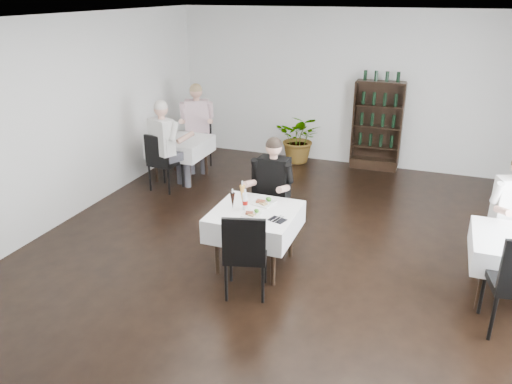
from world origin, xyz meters
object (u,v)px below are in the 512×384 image
potted_tree (300,138)px  main_table (255,221)px  wine_shelf (377,127)px  diner_main (271,184)px

potted_tree → main_table: bearing=-81.9°
wine_shelf → diner_main: (-0.92, -3.64, 0.03)m
main_table → potted_tree: bearing=98.1°
main_table → potted_tree: size_ratio=1.02×
wine_shelf → main_table: wine_shelf is taller
wine_shelf → diner_main: size_ratio=1.16×
main_table → potted_tree: 4.24m
main_table → diner_main: size_ratio=0.68×
wine_shelf → potted_tree: 1.54m
main_table → potted_tree: (-0.59, 4.20, -0.12)m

